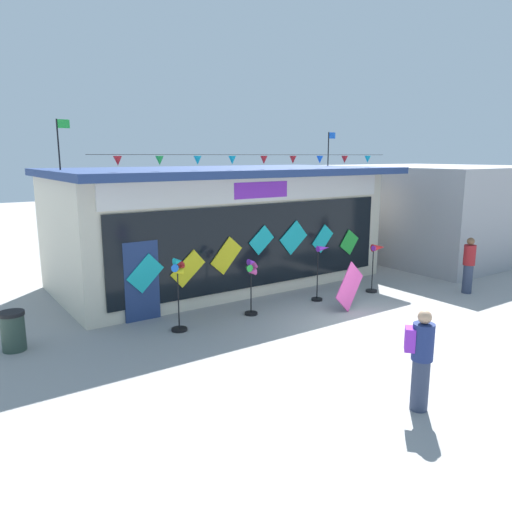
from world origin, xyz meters
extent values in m
plane|color=#9E9B99|center=(0.00, 0.00, 0.00)|extent=(80.00, 80.00, 0.00)
cube|color=beige|center=(-0.85, 6.11, 1.74)|extent=(9.97, 4.70, 3.47)
cube|color=navy|center=(-0.85, 5.64, 3.57)|extent=(10.37, 5.64, 0.20)
cube|color=white|center=(-0.85, 3.72, 3.10)|extent=(9.18, 0.08, 0.64)
cube|color=purple|center=(-0.85, 3.69, 3.10)|extent=(1.80, 0.04, 0.45)
cube|color=black|center=(-0.85, 3.73, 1.53)|extent=(8.98, 0.06, 2.35)
cube|color=navy|center=(-4.44, 3.72, 1.00)|extent=(0.90, 0.07, 2.00)
cube|color=#19B7BC|center=(-4.35, 3.67, 1.20)|extent=(0.99, 0.03, 0.98)
cube|color=yellow|center=(-3.18, 3.67, 1.17)|extent=(1.01, 0.03, 0.97)
cube|color=yellow|center=(-2.01, 3.67, 1.37)|extent=(1.00, 0.03, 1.03)
cube|color=#19B7BC|center=(-0.85, 3.67, 1.69)|extent=(0.87, 0.03, 0.84)
cube|color=#19B7BC|center=(0.32, 3.67, 1.65)|extent=(1.05, 0.03, 1.03)
cube|color=#19B7BC|center=(1.49, 3.67, 1.50)|extent=(0.86, 0.03, 0.89)
cube|color=green|center=(2.66, 3.67, 1.28)|extent=(0.83, 0.03, 0.85)
cylinder|color=black|center=(-0.85, 3.57, 4.06)|extent=(9.58, 0.01, 0.01)
cone|color=red|center=(-4.92, 3.57, 3.92)|extent=(0.20, 0.20, 0.22)
cone|color=green|center=(-3.90, 3.57, 3.92)|extent=(0.20, 0.20, 0.22)
cone|color=#19B7BC|center=(-2.89, 3.57, 3.92)|extent=(0.20, 0.20, 0.22)
cone|color=#19B7BC|center=(-1.87, 3.57, 3.92)|extent=(0.20, 0.20, 0.22)
cone|color=red|center=(-0.85, 3.57, 3.92)|extent=(0.20, 0.20, 0.22)
cone|color=red|center=(0.17, 3.57, 3.92)|extent=(0.20, 0.20, 0.22)
cone|color=blue|center=(1.19, 3.57, 3.92)|extent=(0.20, 0.20, 0.22)
cone|color=red|center=(2.21, 3.57, 3.92)|extent=(0.20, 0.20, 0.22)
cone|color=#19B7BC|center=(3.23, 3.57, 3.92)|extent=(0.20, 0.20, 0.22)
cylinder|color=black|center=(-5.58, 6.11, 4.32)|extent=(0.04, 0.04, 1.30)
cube|color=green|center=(-5.42, 6.11, 4.85)|extent=(0.32, 0.02, 0.22)
cylinder|color=black|center=(3.89, 6.11, 4.28)|extent=(0.04, 0.04, 1.21)
cube|color=blue|center=(4.05, 6.11, 4.76)|extent=(0.32, 0.02, 0.22)
cylinder|color=black|center=(-4.03, 2.51, 0.03)|extent=(0.37, 0.37, 0.06)
cylinder|color=black|center=(-4.03, 2.51, 0.78)|extent=(0.03, 0.03, 1.55)
cylinder|color=black|center=(-4.03, 2.47, 1.55)|extent=(0.06, 0.04, 0.06)
cone|color=red|center=(-3.91, 2.47, 1.55)|extent=(0.18, 0.19, 0.18)
cone|color=#19B7BC|center=(-4.03, 2.47, 1.68)|extent=(0.19, 0.18, 0.18)
cone|color=blue|center=(-4.16, 2.47, 1.55)|extent=(0.18, 0.19, 0.18)
cone|color=yellow|center=(-4.03, 2.47, 1.42)|extent=(0.19, 0.18, 0.18)
cylinder|color=black|center=(-1.98, 2.54, 0.03)|extent=(0.34, 0.34, 0.06)
cylinder|color=black|center=(-1.98, 2.54, 0.63)|extent=(0.03, 0.03, 1.27)
cylinder|color=black|center=(-1.98, 2.50, 1.27)|extent=(0.06, 0.04, 0.06)
cone|color=#EA4CA3|center=(-1.85, 2.50, 1.27)|extent=(0.18, 0.20, 0.18)
cone|color=purple|center=(-1.98, 2.50, 1.40)|extent=(0.20, 0.18, 0.18)
cone|color=green|center=(-2.10, 2.50, 1.27)|extent=(0.18, 0.20, 0.18)
cone|color=#EA4CA3|center=(-1.98, 2.50, 1.14)|extent=(0.20, 0.18, 0.18)
cylinder|color=black|center=(0.28, 2.52, 0.03)|extent=(0.31, 0.31, 0.06)
cylinder|color=black|center=(0.28, 2.52, 0.75)|extent=(0.03, 0.03, 1.49)
cone|color=purple|center=(0.48, 2.52, 1.49)|extent=(0.41, 0.18, 0.16)
cylinder|color=purple|center=(0.28, 2.52, 1.49)|extent=(0.03, 0.16, 0.16)
cylinder|color=black|center=(2.23, 2.25, 0.03)|extent=(0.34, 0.34, 0.06)
cylinder|color=black|center=(2.23, 2.25, 0.67)|extent=(0.03, 0.03, 1.34)
cone|color=red|center=(2.45, 2.25, 1.34)|extent=(0.47, 0.31, 0.23)
cylinder|color=purple|center=(2.23, 2.25, 1.34)|extent=(0.03, 0.16, 0.16)
cylinder|color=#333D56|center=(4.49, 0.55, 0.43)|extent=(0.28, 0.28, 0.86)
cylinder|color=maroon|center=(4.49, 0.55, 1.16)|extent=(0.34, 0.34, 0.60)
sphere|color=brown|center=(4.49, 0.55, 1.57)|extent=(0.22, 0.22, 0.22)
cylinder|color=#333D56|center=(-2.47, -3.02, 0.43)|extent=(0.28, 0.28, 0.86)
cylinder|color=navy|center=(-2.47, -3.02, 1.16)|extent=(0.34, 0.34, 0.60)
sphere|color=tan|center=(-2.47, -3.02, 1.57)|extent=(0.22, 0.22, 0.22)
cube|color=purple|center=(-2.60, -2.87, 1.19)|extent=(0.30, 0.29, 0.38)
cylinder|color=#2D4238|center=(-7.43, 3.42, 0.39)|extent=(0.48, 0.48, 0.77)
cylinder|color=black|center=(-7.43, 3.42, 0.81)|extent=(0.52, 0.52, 0.08)
cube|color=#EA4CA3|center=(0.42, 1.41, 0.63)|extent=(1.27, 0.31, 1.27)
cube|color=#99999E|center=(8.96, 5.20, 1.81)|extent=(7.46, 7.65, 3.63)
camera|label=1|loc=(-8.81, -7.54, 4.04)|focal=34.50mm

